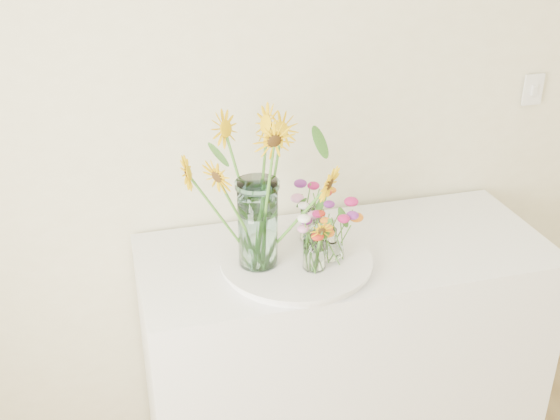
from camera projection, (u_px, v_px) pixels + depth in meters
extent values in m
cube|color=white|center=(341.00, 355.00, 2.58)|extent=(1.40, 0.60, 0.90)
cylinder|color=white|center=(296.00, 264.00, 2.27)|extent=(0.47, 0.47, 0.02)
cylinder|color=#A1CFCD|center=(258.00, 224.00, 2.18)|extent=(0.14, 0.14, 0.29)
cylinder|color=white|center=(314.00, 252.00, 2.19)|extent=(0.09, 0.09, 0.12)
cylinder|color=white|center=(311.00, 225.00, 2.35)|extent=(0.09, 0.09, 0.12)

